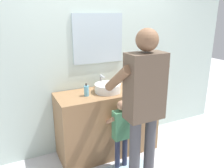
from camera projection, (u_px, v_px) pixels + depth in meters
ground_plane at (117, 162)px, 3.01m from camera, size 14.00×14.00×0.00m
back_wall at (97, 53)px, 3.13m from camera, size 4.40×0.10×2.70m
vanity_cabinet at (107, 122)px, 3.13m from camera, size 1.34×0.54×0.89m
sink_basin at (108, 88)px, 2.96m from camera, size 0.34×0.34×0.11m
faucet at (101, 82)px, 3.13m from camera, size 0.18×0.14×0.18m
toothbrush_cup at (131, 84)px, 3.16m from camera, size 0.07×0.07×0.21m
soap_bottle at (86, 91)px, 2.82m from camera, size 0.06×0.06×0.17m
child_toddler at (121, 129)px, 2.76m from camera, size 0.28×0.28×0.91m
adult_parent at (144, 96)px, 2.38m from camera, size 0.54×0.57×1.75m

